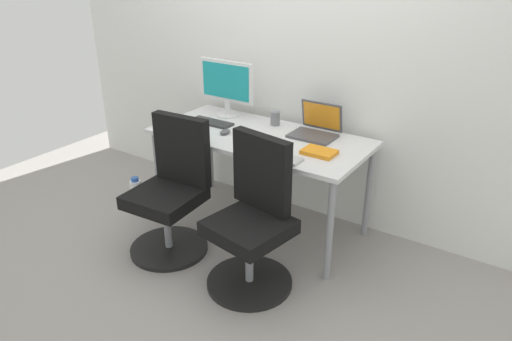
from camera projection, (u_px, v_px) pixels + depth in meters
ground_plane at (260, 225)px, 3.69m from camera, size 5.28×5.28×0.00m
back_wall at (294, 44)px, 3.48m from camera, size 4.40×0.04×2.60m
desk at (260, 144)px, 3.41m from camera, size 1.54×0.73×0.74m
office_chair_left at (172, 193)px, 3.25m from camera, size 0.54×0.54×0.94m
office_chair_right at (253, 221)px, 2.91m from camera, size 0.54×0.54×0.94m
water_bottle_on_floor at (137, 196)px, 3.80m from camera, size 0.09×0.09×0.31m
desktop_monitor at (227, 84)px, 3.68m from camera, size 0.48×0.18×0.43m
open_laptop at (316, 128)px, 3.36m from camera, size 0.31×0.27×0.22m
keyboard_by_monitor at (211, 122)px, 3.60m from camera, size 0.34×0.12×0.02m
keyboard_by_laptop at (276, 156)px, 3.01m from camera, size 0.34×0.12×0.02m
mouse_by_monitor at (225, 132)px, 3.39m from camera, size 0.06×0.10×0.03m
mouse_by_laptop at (261, 137)px, 3.29m from camera, size 0.06×0.10×0.03m
coffee_mug at (199, 130)px, 3.34m from camera, size 0.08×0.08×0.09m
pen_cup at (275, 118)px, 3.55m from camera, size 0.07×0.07×0.10m
phone_near_laptop at (182, 128)px, 3.50m from camera, size 0.07×0.14×0.01m
notebook at (319, 152)px, 3.06m from camera, size 0.21×0.15×0.03m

